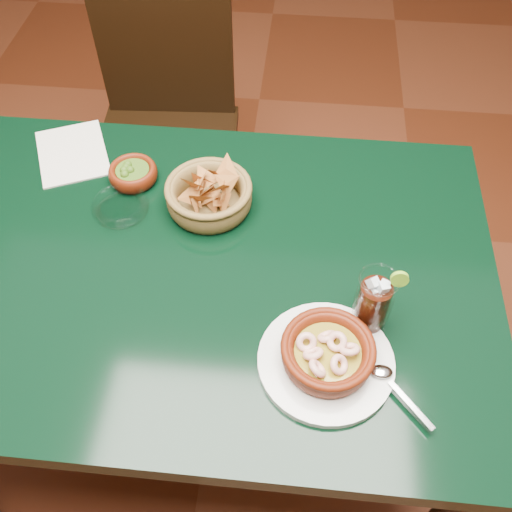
# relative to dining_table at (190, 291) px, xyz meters

# --- Properties ---
(ground) EXTENTS (7.00, 7.00, 0.00)m
(ground) POSITION_rel_dining_table_xyz_m (0.00, 0.00, -0.65)
(ground) COLOR #471C0C
(ground) RESTS_ON ground
(dining_table) EXTENTS (1.20, 0.80, 0.75)m
(dining_table) POSITION_rel_dining_table_xyz_m (0.00, 0.00, 0.00)
(dining_table) COLOR black
(dining_table) RESTS_ON ground
(dining_chair) EXTENTS (0.45, 0.45, 0.92)m
(dining_chair) POSITION_rel_dining_table_xyz_m (-0.21, 0.71, -0.15)
(dining_chair) COLOR black
(dining_chair) RESTS_ON ground
(shrimp_plate) EXTENTS (0.29, 0.23, 0.07)m
(shrimp_plate) POSITION_rel_dining_table_xyz_m (0.28, -0.19, 0.13)
(shrimp_plate) COLOR silver
(shrimp_plate) RESTS_ON dining_table
(chip_basket) EXTENTS (0.21, 0.21, 0.12)m
(chip_basket) POSITION_rel_dining_table_xyz_m (0.03, 0.15, 0.13)
(chip_basket) COLOR brown
(chip_basket) RESTS_ON dining_table
(guacamole_ramekin) EXTENTS (0.12, 0.12, 0.04)m
(guacamole_ramekin) POSITION_rel_dining_table_xyz_m (-0.15, 0.21, 0.12)
(guacamole_ramekin) COLOR #4A1406
(guacamole_ramekin) RESTS_ON dining_table
(cola_drink) EXTENTS (0.14, 0.14, 0.16)m
(cola_drink) POSITION_rel_dining_table_xyz_m (0.35, -0.11, 0.17)
(cola_drink) COLOR white
(cola_drink) RESTS_ON dining_table
(glass_ashtray) EXTENTS (0.13, 0.13, 0.03)m
(glass_ashtray) POSITION_rel_dining_table_xyz_m (-0.16, 0.12, 0.11)
(glass_ashtray) COLOR white
(glass_ashtray) RESTS_ON dining_table
(paper_menu) EXTENTS (0.22, 0.24, 0.00)m
(paper_menu) POSITION_rel_dining_table_xyz_m (-0.31, 0.28, 0.10)
(paper_menu) COLOR beige
(paper_menu) RESTS_ON dining_table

